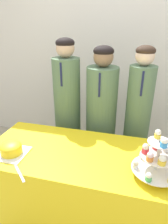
% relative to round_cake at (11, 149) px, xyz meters
% --- Properties ---
extents(wall_back, '(9.00, 0.06, 2.70)m').
position_rel_round_cake_xyz_m(wall_back, '(0.52, 1.55, 0.56)').
color(wall_back, silver).
rests_on(wall_back, ground_plane).
extents(table, '(1.54, 0.68, 0.74)m').
position_rel_round_cake_xyz_m(table, '(0.52, 0.15, -0.42)').
color(table, yellow).
rests_on(table, ground_plane).
extents(round_cake, '(0.22, 0.22, 0.10)m').
position_rel_round_cake_xyz_m(round_cake, '(0.00, 0.00, 0.00)').
color(round_cake, white).
rests_on(round_cake, table).
extents(cake_knife, '(0.23, 0.21, 0.01)m').
position_rel_round_cake_xyz_m(cake_knife, '(0.09, -0.11, -0.05)').
color(cake_knife, silver).
rests_on(cake_knife, table).
extents(cupcake_stand, '(0.31, 0.31, 0.32)m').
position_rel_round_cake_xyz_m(cupcake_stand, '(1.04, 0.03, 0.09)').
color(cupcake_stand, silver).
rests_on(cupcake_stand, table).
extents(student_0, '(0.27, 0.28, 1.53)m').
position_rel_round_cake_xyz_m(student_0, '(0.19, 0.76, -0.05)').
color(student_0, '#567556').
rests_on(student_0, ground_plane).
extents(student_1, '(0.31, 0.31, 1.47)m').
position_rel_round_cake_xyz_m(student_1, '(0.55, 0.76, -0.09)').
color(student_1, '#567556').
rests_on(student_1, ground_plane).
extents(student_2, '(0.24, 0.25, 1.48)m').
position_rel_round_cake_xyz_m(student_2, '(0.91, 0.76, -0.07)').
color(student_2, '#567556').
rests_on(student_2, ground_plane).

